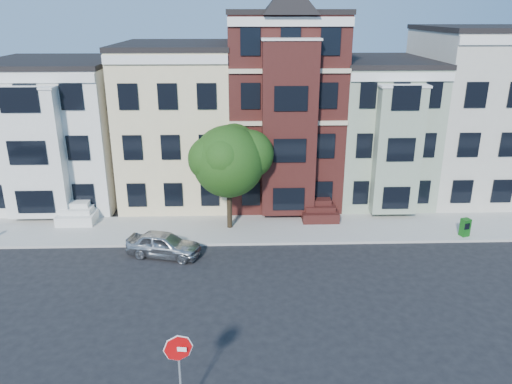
{
  "coord_description": "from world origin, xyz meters",
  "views": [
    {
      "loc": [
        -2.84,
        -18.88,
        12.19
      ],
      "look_at": [
        -2.14,
        3.1,
        4.2
      ],
      "focal_mm": 35.0,
      "sensor_mm": 36.0,
      "label": 1
    }
  ],
  "objects_px": {
    "stop_sign": "(180,370)",
    "newspaper_box": "(465,227)",
    "street_tree": "(229,166)",
    "parked_car": "(164,244)"
  },
  "relations": [
    {
      "from": "stop_sign",
      "to": "newspaper_box",
      "type": "bearing_deg",
      "value": 49.56
    },
    {
      "from": "street_tree",
      "to": "stop_sign",
      "type": "height_order",
      "value": "street_tree"
    },
    {
      "from": "street_tree",
      "to": "parked_car",
      "type": "height_order",
      "value": "street_tree"
    },
    {
      "from": "newspaper_box",
      "to": "stop_sign",
      "type": "relative_size",
      "value": 0.31
    },
    {
      "from": "stop_sign",
      "to": "street_tree",
      "type": "bearing_deg",
      "value": 93.22
    },
    {
      "from": "parked_car",
      "to": "newspaper_box",
      "type": "bearing_deg",
      "value": -69.44
    },
    {
      "from": "street_tree",
      "to": "parked_car",
      "type": "xyz_separation_m",
      "value": [
        -3.4,
        -3.29,
        -3.25
      ]
    },
    {
      "from": "parked_car",
      "to": "stop_sign",
      "type": "bearing_deg",
      "value": -154.26
    },
    {
      "from": "street_tree",
      "to": "newspaper_box",
      "type": "height_order",
      "value": "street_tree"
    },
    {
      "from": "street_tree",
      "to": "parked_car",
      "type": "distance_m",
      "value": 5.74
    }
  ]
}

